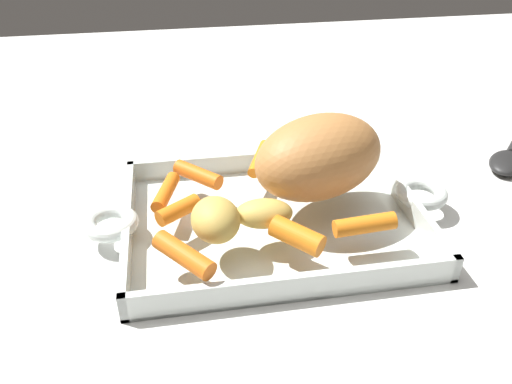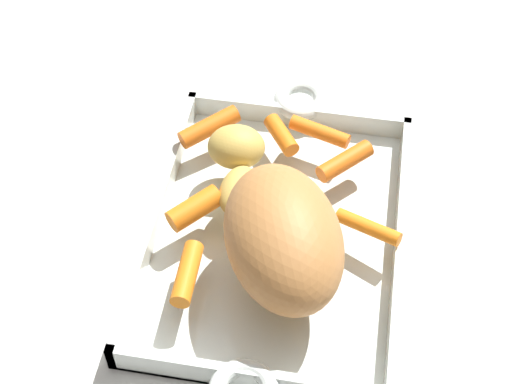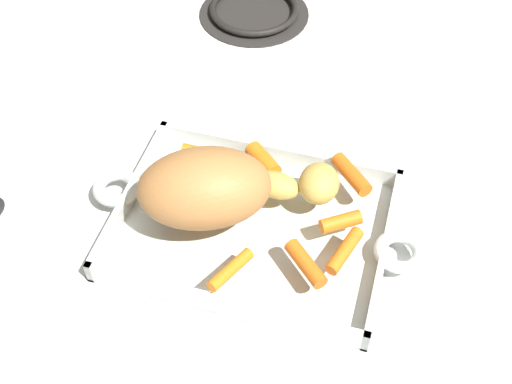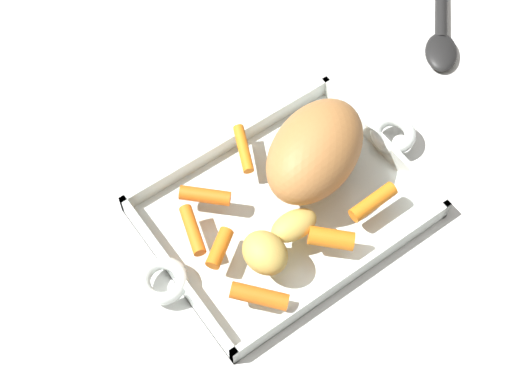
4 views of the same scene
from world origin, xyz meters
The scene contains 13 objects.
ground_plane centered at (0.00, 0.00, 0.00)m, with size 1.64×1.64×0.00m, color silver.
roasting_dish centered at (0.00, 0.00, 0.01)m, with size 0.41×0.25×0.03m.
pork_roast centered at (-0.05, -0.01, 0.08)m, with size 0.15×0.10×0.09m, color #B5763E.
baby_carrot_northeast centered at (0.08, -0.06, 0.04)m, with size 0.02×0.02×0.06m, color orange.
baby_carrot_center_right centered at (-0.01, 0.08, 0.04)m, with size 0.02×0.02×0.05m, color orange.
baby_carrot_short centered at (0.12, -0.03, 0.04)m, with size 0.02×0.02×0.06m, color orange.
baby_carrot_southwest centered at (0.10, 0.09, 0.04)m, with size 0.02×0.02×0.07m, color orange.
baby_carrot_northwest centered at (0.00, -0.09, 0.04)m, with size 0.01×0.01×0.07m, color orange.
baby_carrot_southeast centered at (-0.08, 0.07, 0.04)m, with size 0.02×0.02×0.06m, color orange.
baby_carrot_center_left centered at (0.10, 0.01, 0.04)m, with size 0.02×0.02×0.05m, color orange.
potato_corner centered at (0.02, 0.04, 0.05)m, with size 0.06×0.04×0.03m, color gold.
potato_golden_large centered at (0.07, 0.05, 0.05)m, with size 0.06×0.05×0.04m, color gold.
serving_spoon centered at (-0.37, -0.11, 0.01)m, with size 0.17×0.17×0.02m.
Camera 4 is at (0.30, 0.35, 0.83)m, focal length 52.65 mm.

